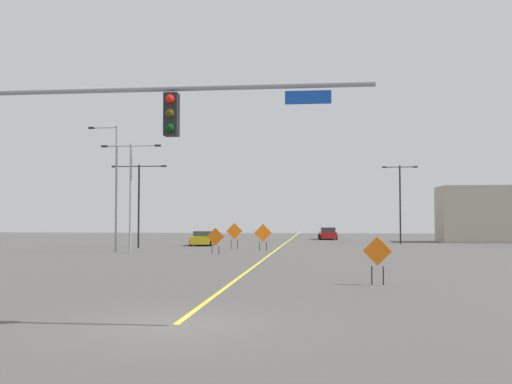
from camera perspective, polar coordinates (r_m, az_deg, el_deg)
name	(u,v)px	position (r m, az deg, el deg)	size (l,w,h in m)	color
ground	(176,325)	(14.52, -7.80, -12.64)	(171.03, 171.03, 0.00)	#4C4947
road_centre_stripe	(286,242)	(61.54, 2.95, -4.92)	(0.16, 95.02, 0.01)	yellow
street_lamp_mid_right	(114,182)	(45.36, -13.60, 0.92)	(2.29, 0.24, 9.53)	gray
street_lamp_near_left	(131,187)	(44.89, -12.08, 0.49)	(4.60, 0.24, 8.12)	gray
street_lamp_mid_left	(400,197)	(60.16, 13.82, -0.49)	(3.48, 0.24, 7.80)	black
street_lamp_far_left	(139,197)	(50.88, -11.31, -0.45)	(4.77, 0.24, 7.11)	black
construction_sign_left_lane	(234,232)	(48.62, -2.12, -3.94)	(1.33, 0.28, 2.15)	orange
construction_sign_median_far	(377,254)	(23.07, 11.70, -5.92)	(1.10, 0.28, 1.85)	orange
construction_sign_right_shoulder	(215,238)	(41.89, -3.96, -4.46)	(1.27, 0.08, 1.87)	orange
construction_sign_right_lane	(263,234)	(45.73, 0.68, -4.10)	(1.38, 0.30, 2.09)	orange
car_yellow_far	(204,239)	(55.16, -5.11, -4.53)	(2.02, 4.02, 1.33)	gold
car_red_approaching	(328,234)	(70.64, 6.97, -4.05)	(2.27, 4.67, 1.44)	red
roadside_building_east	(493,214)	(67.12, 22.05, -2.01)	(11.15, 5.32, 5.93)	#B2A893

